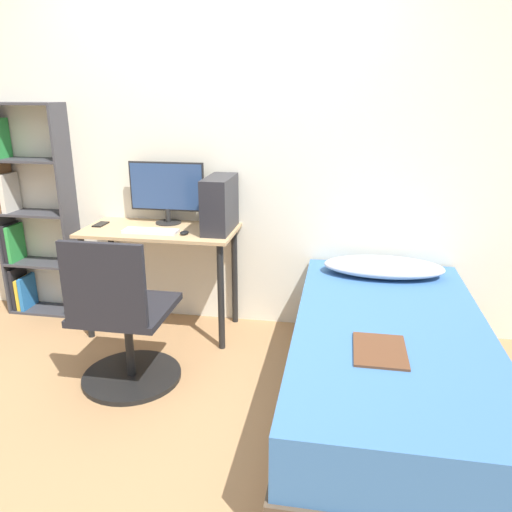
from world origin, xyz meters
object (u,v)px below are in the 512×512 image
(bookshelf, at_px, (26,217))
(bed, at_px, (388,369))
(keyboard, at_px, (151,231))
(monitor, at_px, (167,190))
(pc_tower, at_px, (220,204))
(office_chair, at_px, (123,330))

(bookshelf, height_order, bed, bookshelf)
(keyboard, bearing_deg, monitor, 82.90)
(bookshelf, distance_m, pc_tower, 1.55)
(monitor, bearing_deg, pc_tower, -16.67)
(pc_tower, bearing_deg, bookshelf, 175.82)
(keyboard, distance_m, pc_tower, 0.50)
(pc_tower, bearing_deg, keyboard, -162.87)
(office_chair, height_order, keyboard, office_chair)
(bed, bearing_deg, bookshelf, 161.26)
(office_chair, distance_m, keyboard, 0.76)
(monitor, relative_size, keyboard, 1.47)
(keyboard, bearing_deg, bed, -22.60)
(bed, xyz_separation_m, pc_tower, (-1.10, 0.78, 0.69))
(bookshelf, relative_size, bed, 0.79)
(bookshelf, bearing_deg, office_chair, -37.75)
(pc_tower, bearing_deg, office_chair, -117.02)
(office_chair, bearing_deg, bed, -0.36)
(office_chair, distance_m, pc_tower, 1.05)
(bed, distance_m, keyboard, 1.75)
(bookshelf, bearing_deg, bed, -18.74)
(office_chair, height_order, pc_tower, pc_tower)
(office_chair, relative_size, keyboard, 2.52)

